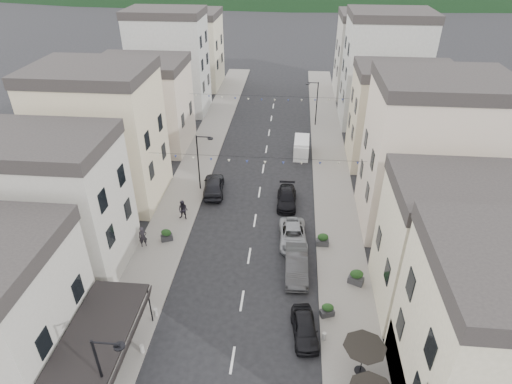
# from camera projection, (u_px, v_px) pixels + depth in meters

# --- Properties ---
(sidewalk_left) EXTENTS (4.00, 76.00, 0.12)m
(sidewalk_left) POSITION_uv_depth(u_px,v_px,m) (199.00, 161.00, 49.11)
(sidewalk_left) COLOR slate
(sidewalk_left) RESTS_ON ground
(sidewalk_right) EXTENTS (4.00, 76.00, 0.12)m
(sidewalk_right) POSITION_uv_depth(u_px,v_px,m) (330.00, 167.00, 47.95)
(sidewalk_right) COLOR slate
(sidewalk_right) RESTS_ON ground
(boutique_awning) EXTENTS (3.77, 7.50, 3.28)m
(boutique_awning) POSITION_uv_depth(u_px,v_px,m) (104.00, 330.00, 24.59)
(boutique_awning) COLOR black
(boutique_awning) RESTS_ON ground
(buildings_row_left) EXTENTS (10.20, 54.16, 14.00)m
(buildings_row_left) POSITION_uv_depth(u_px,v_px,m) (148.00, 92.00, 51.36)
(buildings_row_left) COLOR #A5A298
(buildings_row_left) RESTS_ON ground
(buildings_row_right) EXTENTS (10.20, 54.16, 14.50)m
(buildings_row_right) POSITION_uv_depth(u_px,v_px,m) (396.00, 101.00, 48.03)
(buildings_row_right) COLOR #BAB194
(buildings_row_right) RESTS_ON ground
(streetlamp_left_near) EXTENTS (1.70, 0.56, 6.00)m
(streetlamp_left_near) POSITION_uv_depth(u_px,v_px,m) (106.00, 372.00, 21.63)
(streetlamp_left_near) COLOR black
(streetlamp_left_near) RESTS_ON ground
(streetlamp_left_far) EXTENTS (1.70, 0.56, 6.00)m
(streetlamp_left_far) POSITION_uv_depth(u_px,v_px,m) (201.00, 157.00, 41.99)
(streetlamp_left_far) COLOR black
(streetlamp_left_far) RESTS_ON ground
(streetlamp_right_far) EXTENTS (1.70, 0.56, 6.00)m
(streetlamp_right_far) POSITION_uv_depth(u_px,v_px,m) (315.00, 99.00, 56.36)
(streetlamp_right_far) COLOR black
(streetlamp_right_far) RESTS_ON ground
(bollards) EXTENTS (11.66, 10.26, 0.60)m
(bollards) POSITION_uv_depth(u_px,v_px,m) (231.00, 363.00, 25.86)
(bollards) COLOR gray
(bollards) RESTS_ON ground
(bunting_near) EXTENTS (19.00, 0.28, 0.62)m
(bunting_near) POSITION_uv_depth(u_px,v_px,m) (256.00, 161.00, 37.12)
(bunting_near) COLOR black
(bunting_near) RESTS_ON ground
(bunting_far) EXTENTS (19.00, 0.28, 0.62)m
(bunting_far) POSITION_uv_depth(u_px,v_px,m) (268.00, 99.00, 50.69)
(bunting_far) COLOR black
(bunting_far) RESTS_ON ground
(parked_car_a) EXTENTS (2.05, 4.06, 1.33)m
(parked_car_a) POSITION_uv_depth(u_px,v_px,m) (305.00, 328.00, 27.81)
(parked_car_a) COLOR black
(parked_car_a) RESTS_ON ground
(parked_car_b) EXTENTS (1.85, 4.91, 1.60)m
(parked_car_b) POSITION_uv_depth(u_px,v_px,m) (296.00, 265.00, 32.82)
(parked_car_b) COLOR #2E2E31
(parked_car_b) RESTS_ON ground
(parked_car_c) EXTENTS (2.60, 5.08, 1.37)m
(parked_car_c) POSITION_uv_depth(u_px,v_px,m) (293.00, 235.00, 36.19)
(parked_car_c) COLOR gray
(parked_car_c) RESTS_ON ground
(parked_car_d) EXTENTS (1.89, 4.55, 1.31)m
(parked_car_d) POSITION_uv_depth(u_px,v_px,m) (287.00, 198.00, 41.30)
(parked_car_d) COLOR black
(parked_car_d) RESTS_ON ground
(parked_car_e) EXTENTS (2.60, 5.15, 1.68)m
(parked_car_e) POSITION_uv_depth(u_px,v_px,m) (214.00, 185.00, 42.98)
(parked_car_e) COLOR black
(parked_car_e) RESTS_ON ground
(delivery_van) EXTENTS (1.83, 4.36, 2.07)m
(delivery_van) POSITION_uv_depth(u_px,v_px,m) (301.00, 147.00, 50.22)
(delivery_van) COLOR silver
(delivery_van) RESTS_ON ground
(pedestrian_a) EXTENTS (0.81, 0.70, 1.87)m
(pedestrian_a) POSITION_uv_depth(u_px,v_px,m) (143.00, 237.00, 35.42)
(pedestrian_a) COLOR black
(pedestrian_a) RESTS_ON sidewalk_left
(pedestrian_b) EXTENTS (1.06, 0.90, 1.92)m
(pedestrian_b) POSITION_uv_depth(u_px,v_px,m) (183.00, 210.00, 38.77)
(pedestrian_b) COLOR black
(pedestrian_b) RESTS_ON sidewalk_left
(planter_la) EXTENTS (1.02, 0.71, 1.04)m
(planter_la) POSITION_uv_depth(u_px,v_px,m) (114.00, 334.00, 27.45)
(planter_la) COLOR #2B2B2D
(planter_la) RESTS_ON sidewalk_left
(planter_lb) EXTENTS (1.12, 0.89, 1.11)m
(planter_lb) POSITION_uv_depth(u_px,v_px,m) (166.00, 235.00, 36.29)
(planter_lb) COLOR #29292B
(planter_lb) RESTS_ON sidewalk_left
(planter_ra) EXTENTS (1.06, 0.80, 1.05)m
(planter_ra) POSITION_uv_depth(u_px,v_px,m) (327.00, 310.00, 29.17)
(planter_ra) COLOR #2B2B2E
(planter_ra) RESTS_ON sidewalk_right
(planter_rb) EXTENTS (1.27, 1.01, 1.25)m
(planter_rb) POSITION_uv_depth(u_px,v_px,m) (356.00, 277.00, 31.80)
(planter_rb) COLOR #303032
(planter_rb) RESTS_ON sidewalk_right
(planter_rc) EXTENTS (1.04, 0.58, 1.16)m
(planter_rc) POSITION_uv_depth(u_px,v_px,m) (323.00, 240.00, 35.71)
(planter_rc) COLOR #323235
(planter_rc) RESTS_ON sidewalk_right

